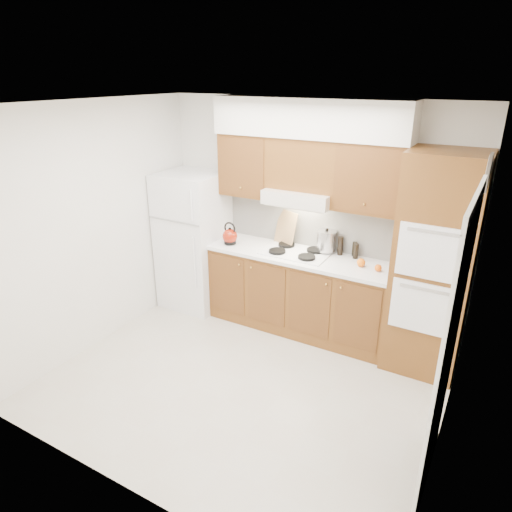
{
  "coord_description": "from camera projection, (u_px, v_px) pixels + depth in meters",
  "views": [
    {
      "loc": [
        1.94,
        -3.18,
        2.83
      ],
      "look_at": [
        -0.12,
        0.45,
        1.15
      ],
      "focal_mm": 32.0,
      "sensor_mm": 36.0,
      "label": 1
    }
  ],
  "objects": [
    {
      "name": "stock_pot",
      "position": [
        326.0,
        241.0,
        5.1
      ],
      "size": [
        0.25,
        0.25,
        0.22
      ],
      "primitive_type": "cylinder",
      "rotation": [
        0.0,
        0.0,
        -0.21
      ],
      "color": "#B2B1B6",
      "rests_on": "cooktop"
    },
    {
      "name": "oven_cabinet",
      "position": [
        434.0,
        266.0,
        4.39
      ],
      "size": [
        0.7,
        0.65,
        2.2
      ],
      "primitive_type": "cube",
      "color": "brown",
      "rests_on": "floor"
    },
    {
      "name": "cutting_board",
      "position": [
        286.0,
        228.0,
        5.33
      ],
      "size": [
        0.32,
        0.22,
        0.41
      ],
      "primitive_type": "cube",
      "rotation": [
        -0.21,
        0.0,
        -0.43
      ],
      "color": "tan",
      "rests_on": "countertop"
    },
    {
      "name": "wall_right",
      "position": [
        462.0,
        307.0,
        3.2
      ],
      "size": [
        0.02,
        3.0,
        2.6
      ],
      "primitive_type": "cube",
      "color": "white",
      "rests_on": "floor"
    },
    {
      "name": "orange_near",
      "position": [
        378.0,
        268.0,
        4.66
      ],
      "size": [
        0.09,
        0.09,
        0.07
      ],
      "primitive_type": "sphere",
      "rotation": [
        0.0,
        0.0,
        -0.23
      ],
      "color": "#F14C0C",
      "rests_on": "countertop"
    },
    {
      "name": "floor",
      "position": [
        244.0,
        381.0,
        4.51
      ],
      "size": [
        3.6,
        3.6,
        0.0
      ],
      "primitive_type": "plane",
      "color": "#B9B2A2",
      "rests_on": "ground"
    },
    {
      "name": "upper_cab_over_hood",
      "position": [
        304.0,
        164.0,
        4.88
      ],
      "size": [
        0.75,
        0.33,
        0.55
      ],
      "primitive_type": "cube",
      "color": "brown",
      "rests_on": "range_hood"
    },
    {
      "name": "ceiling",
      "position": [
        241.0,
        105.0,
        3.54
      ],
      "size": [
        3.6,
        3.6,
        0.0
      ],
      "primitive_type": "plane",
      "color": "white",
      "rests_on": "wall_back"
    },
    {
      "name": "backsplash",
      "position": [
        311.0,
        223.0,
        5.24
      ],
      "size": [
        2.11,
        0.03,
        0.56
      ],
      "primitive_type": "cube",
      "color": "white",
      "rests_on": "countertop"
    },
    {
      "name": "orange_far",
      "position": [
        361.0,
        263.0,
        4.77
      ],
      "size": [
        0.11,
        0.11,
        0.09
      ],
      "primitive_type": "sphere",
      "rotation": [
        0.0,
        0.0,
        0.31
      ],
      "color": "#FF590D",
      "rests_on": "countertop"
    },
    {
      "name": "wall_back",
      "position": [
        310.0,
        216.0,
        5.23
      ],
      "size": [
        3.6,
        0.02,
        2.6
      ],
      "primitive_type": "cube",
      "color": "white",
      "rests_on": "floor"
    },
    {
      "name": "upper_cab_right",
      "position": [
        372.0,
        178.0,
        4.57
      ],
      "size": [
        0.73,
        0.33,
        0.7
      ],
      "primitive_type": "cube",
      "color": "brown",
      "rests_on": "wall_back"
    },
    {
      "name": "condiment_a",
      "position": [
        340.0,
        246.0,
        5.05
      ],
      "size": [
        0.06,
        0.06,
        0.21
      ],
      "primitive_type": "cylinder",
      "rotation": [
        0.0,
        0.0,
        0.02
      ],
      "color": "black",
      "rests_on": "countertop"
    },
    {
      "name": "cooktop",
      "position": [
        296.0,
        252.0,
        5.14
      ],
      "size": [
        0.74,
        0.5,
        0.01
      ],
      "primitive_type": "cube",
      "color": "white",
      "rests_on": "countertop"
    },
    {
      "name": "fridge",
      "position": [
        194.0,
        241.0,
        5.75
      ],
      "size": [
        0.75,
        0.72,
        1.72
      ],
      "primitive_type": "cube",
      "color": "white",
      "rests_on": "floor"
    },
    {
      "name": "wall_left",
      "position": [
        98.0,
        228.0,
        4.85
      ],
      "size": [
        0.02,
        3.0,
        2.6
      ],
      "primitive_type": "cube",
      "color": "white",
      "rests_on": "floor"
    },
    {
      "name": "wall_clock",
      "position": [
        489.0,
        173.0,
        3.33
      ],
      "size": [
        0.02,
        0.3,
        0.3
      ],
      "primitive_type": "cylinder",
      "rotation": [
        0.0,
        1.57,
        0.0
      ],
      "color": "#3F3833",
      "rests_on": "wall_right"
    },
    {
      "name": "doorway",
      "position": [
        447.0,
        362.0,
        3.02
      ],
      "size": [
        0.02,
        0.9,
        2.1
      ],
      "primitive_type": "cube",
      "color": "black",
      "rests_on": "floor"
    },
    {
      "name": "countertop",
      "position": [
        299.0,
        256.0,
        5.11
      ],
      "size": [
        2.13,
        0.62,
        0.04
      ],
      "primitive_type": "cube",
      "color": "white",
      "rests_on": "base_cabinets"
    },
    {
      "name": "upper_cab_left",
      "position": [
        249.0,
        165.0,
        5.22
      ],
      "size": [
        0.63,
        0.33,
        0.7
      ],
      "primitive_type": "cube",
      "color": "brown",
      "rests_on": "wall_back"
    },
    {
      "name": "kettle",
      "position": [
        230.0,
        236.0,
        5.37
      ],
      "size": [
        0.18,
        0.18,
        0.18
      ],
      "primitive_type": "sphere",
      "rotation": [
        0.0,
        0.0,
        -0.0
      ],
      "color": "maroon",
      "rests_on": "countertop"
    },
    {
      "name": "range_hood",
      "position": [
        301.0,
        197.0,
        4.96
      ],
      "size": [
        0.75,
        0.45,
        0.15
      ],
      "primitive_type": "cube",
      "color": "silver",
      "rests_on": "wall_back"
    },
    {
      "name": "soffit",
      "position": [
        310.0,
        118.0,
        4.67
      ],
      "size": [
        2.13,
        0.36,
        0.4
      ],
      "primitive_type": "cube",
      "color": "silver",
      "rests_on": "wall_back"
    },
    {
      "name": "base_cabinets",
      "position": [
        298.0,
        293.0,
        5.3
      ],
      "size": [
        2.11,
        0.6,
        0.9
      ],
      "primitive_type": "cube",
      "color": "brown",
      "rests_on": "floor"
    },
    {
      "name": "condiment_c",
      "position": [
        356.0,
        251.0,
        4.97
      ],
      "size": [
        0.07,
        0.07,
        0.17
      ],
      "primitive_type": "cylinder",
      "rotation": [
        0.0,
        0.0,
        0.18
      ],
      "color": "black",
      "rests_on": "countertop"
    },
    {
      "name": "condiment_b",
      "position": [
        354.0,
        249.0,
        5.04
      ],
      "size": [
        0.06,
        0.06,
        0.16
      ],
      "primitive_type": "cylinder",
      "rotation": [
        0.0,
        0.0,
        -0.2
      ],
      "color": "black",
      "rests_on": "countertop"
    }
  ]
}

